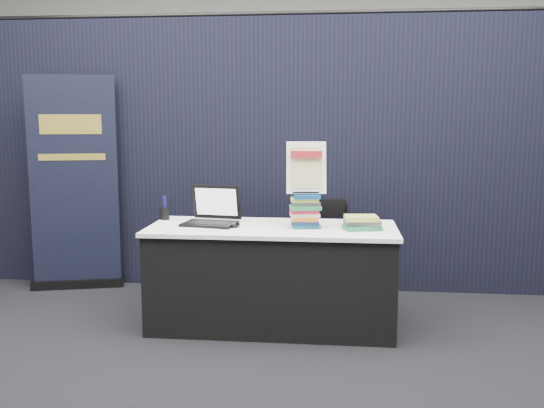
{
  "coord_description": "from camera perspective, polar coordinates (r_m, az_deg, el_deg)",
  "views": [
    {
      "loc": [
        0.46,
        -3.76,
        1.55
      ],
      "look_at": [
        -0.0,
        0.55,
        0.91
      ],
      "focal_mm": 40.0,
      "sensor_mm": 36.0,
      "label": 1
    }
  ],
  "objects": [
    {
      "name": "brochure_left",
      "position": [
        4.32,
        -8.43,
        -2.41
      ],
      "size": [
        0.4,
        0.35,
        0.0
      ],
      "primitive_type": "cube",
      "rotation": [
        0.0,
        0.0,
        0.42
      ],
      "color": "white",
      "rests_on": "display_table"
    },
    {
      "name": "book_stack_tall",
      "position": [
        4.35,
        3.19,
        -0.66
      ],
      "size": [
        0.22,
        0.18,
        0.24
      ],
      "rotation": [
        0.0,
        0.0,
        0.18
      ],
      "color": "#1B6166",
      "rests_on": "display_table"
    },
    {
      "name": "floor",
      "position": [
        4.09,
        -0.82,
        -13.91
      ],
      "size": [
        8.0,
        8.0,
        0.0
      ],
      "primitive_type": "plane",
      "color": "black",
      "rests_on": "ground"
    },
    {
      "name": "brochure_mid",
      "position": [
        4.35,
        -8.01,
        -2.34
      ],
      "size": [
        0.29,
        0.22,
        0.0
      ],
      "primitive_type": "cube",
      "rotation": [
        0.0,
        0.0,
        -0.09
      ],
      "color": "white",
      "rests_on": "display_table"
    },
    {
      "name": "display_table",
      "position": [
        4.49,
        0.03,
        -6.82
      ],
      "size": [
        1.8,
        0.75,
        0.75
      ],
      "color": "black",
      "rests_on": "floor"
    },
    {
      "name": "laptop",
      "position": [
        4.51,
        -5.79,
        -1.08
      ],
      "size": [
        0.41,
        0.35,
        0.28
      ],
      "rotation": [
        0.0,
        0.0,
        -0.14
      ],
      "color": "black",
      "rests_on": "display_table"
    },
    {
      "name": "pullup_banner",
      "position": [
        5.67,
        -18.08,
        0.76
      ],
      "size": [
        0.8,
        0.31,
        1.9
      ],
      "rotation": [
        0.0,
        0.0,
        0.27
      ],
      "color": "black",
      "rests_on": "floor"
    },
    {
      "name": "book_stack_short",
      "position": [
        4.33,
        8.34,
        -1.74
      ],
      "size": [
        0.26,
        0.22,
        0.1
      ],
      "rotation": [
        0.0,
        0.0,
        0.19
      ],
      "color": "#217C46",
      "rests_on": "display_table"
    },
    {
      "name": "drape_partition",
      "position": [
        5.39,
        1.23,
        4.6
      ],
      "size": [
        6.0,
        0.08,
        2.4
      ],
      "primitive_type": "cube",
      "color": "black",
      "rests_on": "floor"
    },
    {
      "name": "mouse",
      "position": [
        4.39,
        -3.48,
        -1.97
      ],
      "size": [
        0.07,
        0.11,
        0.03
      ],
      "primitive_type": "ellipsoid",
      "rotation": [
        0.0,
        0.0,
        -0.03
      ],
      "color": "black",
      "rests_on": "display_table"
    },
    {
      "name": "brochure_right",
      "position": [
        4.34,
        -6.75,
        -2.32
      ],
      "size": [
        0.3,
        0.21,
        0.0
      ],
      "primitive_type": "cube",
      "rotation": [
        0.0,
        0.0,
        0.02
      ],
      "color": "silver",
      "rests_on": "display_table"
    },
    {
      "name": "pen_cup",
      "position": [
        4.76,
        -10.05,
        -0.9
      ],
      "size": [
        0.1,
        0.1,
        0.09
      ],
      "primitive_type": "cylinder",
      "rotation": [
        0.0,
        0.0,
        0.41
      ],
      "color": "black",
      "rests_on": "display_table"
    },
    {
      "name": "wall_back",
      "position": [
        7.78,
        2.79,
        9.77
      ],
      "size": [
        8.0,
        0.02,
        3.5
      ],
      "primitive_type": "cube",
      "color": "beige",
      "rests_on": "floor"
    },
    {
      "name": "stacking_chair",
      "position": [
        5.16,
        4.95,
        -3.83
      ],
      "size": [
        0.41,
        0.41,
        0.84
      ],
      "rotation": [
        0.0,
        0.0,
        0.08
      ],
      "color": "black",
      "rests_on": "floor"
    },
    {
      "name": "info_sign",
      "position": [
        4.35,
        3.24,
        3.38
      ],
      "size": [
        0.29,
        0.15,
        0.39
      ],
      "rotation": [
        0.0,
        0.0,
        0.1
      ],
      "color": "black",
      "rests_on": "book_stack_tall"
    }
  ]
}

